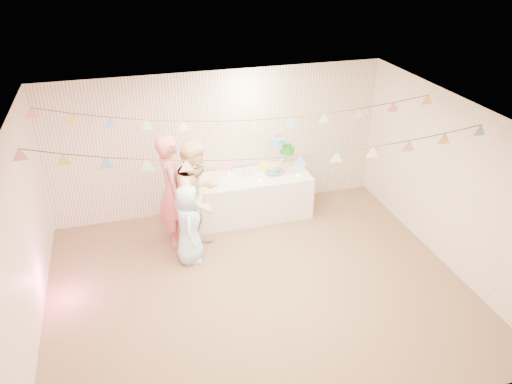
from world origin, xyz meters
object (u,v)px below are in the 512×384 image
object	(u,v)px
person_adult_a	(173,191)
person_adult_b	(198,197)
table	(251,196)
cake_stand	(280,156)
person_child	(189,224)

from	to	relation	value
person_adult_a	person_adult_b	xyz separation A→B (m)	(0.35, -0.30, -0.01)
table	cake_stand	bearing A→B (deg)	5.19
table	cake_stand	size ratio (longest dim) A/B	3.03
person_adult_b	cake_stand	bearing A→B (deg)	-15.05
person_child	cake_stand	bearing A→B (deg)	-49.24
person_adult_a	person_child	bearing A→B (deg)	-165.38
table	person_adult_b	xyz separation A→B (m)	(-1.08, -0.80, 0.56)
table	person_adult_b	distance (m)	1.46
cake_stand	person_child	size ratio (longest dim) A/B	0.53
person_adult_a	person_adult_b	distance (m)	0.46
cake_stand	person_adult_a	bearing A→B (deg)	-164.71
cake_stand	table	bearing A→B (deg)	-174.81
person_adult_a	person_adult_b	bearing A→B (deg)	-130.58
table	person_adult_b	size ratio (longest dim) A/B	1.10
table	person_child	xyz separation A→B (m)	(-1.29, -1.06, 0.26)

